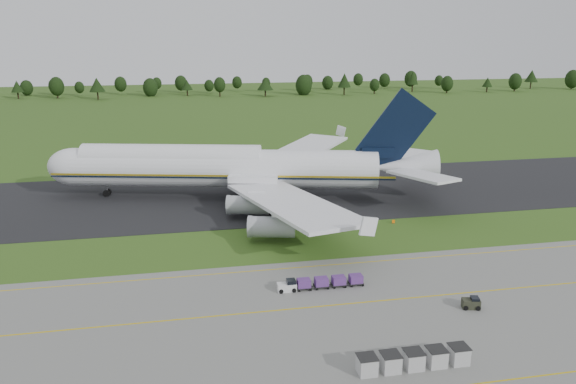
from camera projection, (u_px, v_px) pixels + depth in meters
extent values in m
plane|color=#305218|center=(279.00, 243.00, 88.44)|extent=(600.00, 600.00, 0.00)
cube|color=slate|center=(339.00, 362.00, 56.32)|extent=(300.00, 52.00, 0.06)
cube|color=black|center=(255.00, 195.00, 114.87)|extent=(300.00, 40.00, 0.08)
cube|color=#C4A80B|center=(311.00, 307.00, 67.64)|extent=(300.00, 0.25, 0.01)
cube|color=#C4A80B|center=(292.00, 268.00, 78.97)|extent=(120.00, 0.20, 0.01)
cylinder|color=black|center=(18.00, 95.00, 285.41)|extent=(0.70, 0.70, 3.31)
cone|color=#1D3312|center=(17.00, 86.00, 284.16)|extent=(6.05, 6.05, 5.88)
cylinder|color=black|center=(57.00, 95.00, 286.60)|extent=(0.70, 0.70, 4.00)
sphere|color=#1D3312|center=(57.00, 86.00, 285.49)|extent=(7.41, 7.41, 7.41)
cylinder|color=black|center=(98.00, 96.00, 282.01)|extent=(0.70, 0.70, 3.91)
cone|color=#1D3312|center=(97.00, 85.00, 280.53)|extent=(7.77, 7.77, 6.95)
cylinder|color=black|center=(151.00, 93.00, 297.44)|extent=(0.70, 0.70, 2.92)
sphere|color=#1D3312|center=(150.00, 88.00, 296.63)|extent=(7.69, 7.69, 7.69)
cylinder|color=black|center=(187.00, 93.00, 299.89)|extent=(0.70, 0.70, 3.01)
cone|color=#1D3312|center=(187.00, 85.00, 298.75)|extent=(6.03, 6.03, 5.34)
cylinder|color=black|center=(220.00, 93.00, 295.16)|extent=(0.70, 0.70, 4.05)
sphere|color=#1D3312|center=(220.00, 85.00, 294.03)|extent=(6.09, 6.09, 6.09)
cylinder|color=black|center=(265.00, 93.00, 296.23)|extent=(0.70, 0.70, 3.38)
cone|color=#1D3312|center=(265.00, 84.00, 294.96)|extent=(8.62, 8.62, 6.01)
cylinder|color=black|center=(304.00, 92.00, 303.92)|extent=(0.70, 0.70, 3.33)
sphere|color=#1D3312|center=(304.00, 85.00, 302.99)|extent=(8.83, 8.83, 8.83)
cylinder|color=black|center=(344.00, 91.00, 302.77)|extent=(0.70, 0.70, 4.18)
cone|color=#1D3312|center=(344.00, 80.00, 301.20)|extent=(7.11, 7.11, 7.44)
cylinder|color=black|center=(374.00, 91.00, 309.50)|extent=(0.70, 0.70, 3.15)
sphere|color=#1D3312|center=(375.00, 85.00, 308.62)|extent=(5.34, 5.34, 5.34)
cylinder|color=black|center=(412.00, 88.00, 318.90)|extent=(0.70, 0.70, 4.25)
cone|color=#1D3312|center=(413.00, 78.00, 317.29)|extent=(6.31, 6.31, 7.56)
cylinder|color=black|center=(447.00, 90.00, 313.10)|extent=(0.70, 0.70, 3.42)
sphere|color=#1D3312|center=(447.00, 84.00, 312.15)|extent=(6.63, 6.63, 6.63)
cylinder|color=black|center=(487.00, 90.00, 317.65)|extent=(0.70, 0.70, 3.00)
cone|color=#1D3312|center=(488.00, 82.00, 316.52)|extent=(5.64, 5.64, 5.34)
cylinder|color=black|center=(514.00, 88.00, 322.56)|extent=(0.70, 0.70, 3.70)
sphere|color=#1D3312|center=(515.00, 81.00, 321.53)|extent=(7.21, 7.21, 7.21)
cylinder|color=black|center=(531.00, 85.00, 338.78)|extent=(0.70, 0.70, 3.99)
cone|color=#1D3312|center=(532.00, 76.00, 337.27)|extent=(7.60, 7.60, 7.10)
cylinder|color=black|center=(572.00, 86.00, 334.45)|extent=(0.70, 0.70, 3.92)
sphere|color=#1D3312|center=(572.00, 79.00, 333.35)|extent=(8.41, 8.41, 8.41)
cylinder|color=white|center=(224.00, 168.00, 111.63)|extent=(60.81, 21.54, 7.54)
cylinder|color=white|center=(171.00, 159.00, 111.57)|extent=(35.99, 14.05, 5.88)
sphere|color=white|center=(74.00, 167.00, 112.86)|extent=(7.54, 7.54, 7.54)
cone|color=white|center=(407.00, 167.00, 110.01)|extent=(12.87, 9.66, 7.16)
cube|color=gold|center=(221.00, 176.00, 108.15)|extent=(65.17, 15.74, 0.37)
cube|color=white|center=(291.00, 203.00, 92.08)|extent=(17.91, 37.02, 0.58)
cube|color=white|center=(297.00, 153.00, 130.54)|extent=(30.74, 34.12, 0.58)
cylinder|color=#979A9F|center=(248.00, 205.00, 99.65)|extent=(7.91, 4.97, 3.35)
cylinder|color=#979A9F|center=(272.00, 227.00, 88.37)|extent=(7.91, 4.97, 3.35)
cylinder|color=#979A9F|center=(261.00, 170.00, 125.02)|extent=(7.91, 4.97, 3.35)
cylinder|color=#979A9F|center=(286.00, 159.00, 135.89)|extent=(7.91, 4.97, 3.35)
cube|color=black|center=(395.00, 132.00, 108.20)|extent=(14.98, 4.13, 16.81)
cube|color=white|center=(422.00, 176.00, 102.31)|extent=(9.77, 14.74, 0.47)
cube|color=white|center=(408.00, 157.00, 117.41)|extent=(13.75, 13.65, 0.47)
cylinder|color=slate|center=(107.00, 191.00, 113.94)|extent=(0.38, 0.38, 2.30)
cylinder|color=black|center=(107.00, 193.00, 114.07)|extent=(1.54, 1.23, 1.36)
cylinder|color=slate|center=(253.00, 199.00, 108.18)|extent=(0.38, 0.38, 2.30)
cylinder|color=black|center=(253.00, 201.00, 108.30)|extent=(1.54, 1.23, 1.36)
cylinder|color=slate|center=(258.00, 186.00, 117.24)|extent=(0.38, 0.38, 2.30)
cylinder|color=black|center=(258.00, 188.00, 117.36)|extent=(1.54, 1.23, 1.36)
cube|color=silver|center=(287.00, 287.00, 71.84)|extent=(2.42, 1.31, 1.03)
cylinder|color=black|center=(281.00, 291.00, 71.13)|extent=(0.56, 0.21, 0.56)
cube|color=black|center=(304.00, 287.00, 72.30)|extent=(1.86, 1.40, 0.11)
cube|color=#522B71|center=(304.00, 283.00, 72.15)|extent=(1.68, 1.31, 1.03)
cylinder|color=black|center=(299.00, 291.00, 71.59)|extent=(0.32, 0.14, 0.32)
cube|color=black|center=(321.00, 285.00, 72.74)|extent=(1.86, 1.40, 0.11)
cube|color=#522B71|center=(321.00, 281.00, 72.58)|extent=(1.68, 1.31, 1.03)
cylinder|color=black|center=(317.00, 289.00, 72.03)|extent=(0.32, 0.14, 0.32)
cube|color=black|center=(339.00, 284.00, 73.17)|extent=(1.86, 1.40, 0.11)
cube|color=#522B71|center=(339.00, 280.00, 73.02)|extent=(1.68, 1.31, 1.03)
cylinder|color=black|center=(334.00, 288.00, 72.46)|extent=(0.32, 0.14, 0.32)
cube|color=black|center=(356.00, 282.00, 73.60)|extent=(1.86, 1.40, 0.11)
cube|color=#522B71|center=(356.00, 279.00, 73.45)|extent=(1.68, 1.31, 1.03)
cylinder|color=black|center=(352.00, 286.00, 72.89)|extent=(0.32, 0.14, 0.32)
cylinder|color=black|center=(287.00, 289.00, 71.90)|extent=(0.56, 0.21, 0.56)
cube|color=#2A2C1F|center=(471.00, 304.00, 67.28)|extent=(2.31, 1.72, 1.13)
cylinder|color=black|center=(468.00, 309.00, 66.64)|extent=(0.58, 0.21, 0.58)
cylinder|color=black|center=(474.00, 303.00, 68.08)|extent=(0.58, 0.21, 0.58)
cube|color=#ADADAD|center=(367.00, 365.00, 54.23)|extent=(1.76, 1.76, 1.76)
cube|color=black|center=(367.00, 357.00, 53.98)|extent=(1.87, 1.87, 0.09)
cube|color=#ADADAD|center=(390.00, 363.00, 54.68)|extent=(1.76, 1.76, 1.76)
cube|color=black|center=(391.00, 354.00, 54.42)|extent=(1.87, 1.87, 0.09)
cube|color=#ADADAD|center=(413.00, 360.00, 55.12)|extent=(1.76, 1.76, 1.76)
cube|color=black|center=(414.00, 352.00, 54.87)|extent=(1.87, 1.87, 0.09)
cube|color=#ADADAD|center=(436.00, 357.00, 55.57)|extent=(1.76, 1.76, 1.76)
cube|color=black|center=(437.00, 349.00, 55.31)|extent=(1.87, 1.87, 0.09)
cube|color=#ADADAD|center=(459.00, 355.00, 56.01)|extent=(1.76, 1.76, 1.76)
cube|color=black|center=(459.00, 347.00, 55.76)|extent=(1.87, 1.87, 0.09)
cube|color=orange|center=(250.00, 231.00, 93.10)|extent=(0.50, 0.12, 0.60)
cube|color=black|center=(250.00, 233.00, 93.18)|extent=(0.30, 0.30, 0.04)
cube|color=orange|center=(323.00, 226.00, 95.44)|extent=(0.50, 0.12, 0.60)
cube|color=black|center=(323.00, 228.00, 95.51)|extent=(0.30, 0.30, 0.04)
cube|color=orange|center=(393.00, 222.00, 97.78)|extent=(0.50, 0.12, 0.60)
cube|color=black|center=(393.00, 223.00, 97.85)|extent=(0.30, 0.30, 0.04)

